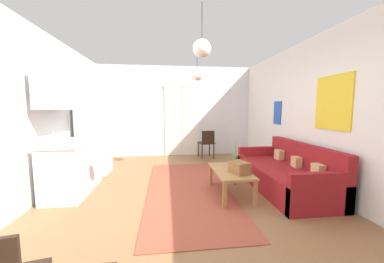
{
  "coord_description": "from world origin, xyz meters",
  "views": [
    {
      "loc": [
        -0.32,
        -3.13,
        1.45
      ],
      "look_at": [
        0.23,
        1.35,
        0.97
      ],
      "focal_mm": 20.24,
      "sensor_mm": 36.0,
      "label": 1
    }
  ],
  "objects_px": {
    "handbag": "(239,167)",
    "pendant_lamp_far": "(197,74)",
    "coffee_table": "(231,173)",
    "couch": "(287,175)",
    "accent_chair": "(207,142)",
    "pendant_lamp_near": "(202,48)",
    "bamboo_vase": "(235,161)",
    "refrigerator": "(94,135)"
  },
  "relations": [
    {
      "from": "handbag",
      "to": "bamboo_vase",
      "type": "bearing_deg",
      "value": 83.33
    },
    {
      "from": "pendant_lamp_far",
      "to": "accent_chair",
      "type": "bearing_deg",
      "value": 69.72
    },
    {
      "from": "coffee_table",
      "to": "pendant_lamp_near",
      "type": "height_order",
      "value": "pendant_lamp_near"
    },
    {
      "from": "couch",
      "to": "pendant_lamp_far",
      "type": "xyz_separation_m",
      "value": [
        -1.45,
        1.31,
        1.95
      ]
    },
    {
      "from": "bamboo_vase",
      "to": "pendant_lamp_far",
      "type": "distance_m",
      "value": 2.18
    },
    {
      "from": "couch",
      "to": "bamboo_vase",
      "type": "bearing_deg",
      "value": -178.6
    },
    {
      "from": "coffee_table",
      "to": "pendant_lamp_near",
      "type": "xyz_separation_m",
      "value": [
        -0.62,
        -0.71,
        1.81
      ]
    },
    {
      "from": "pendant_lamp_far",
      "to": "couch",
      "type": "bearing_deg",
      "value": -41.99
    },
    {
      "from": "couch",
      "to": "handbag",
      "type": "distance_m",
      "value": 1.09
    },
    {
      "from": "bamboo_vase",
      "to": "refrigerator",
      "type": "distance_m",
      "value": 3.16
    },
    {
      "from": "couch",
      "to": "handbag",
      "type": "bearing_deg",
      "value": -161.8
    },
    {
      "from": "handbag",
      "to": "pendant_lamp_near",
      "type": "relative_size",
      "value": 0.55
    },
    {
      "from": "bamboo_vase",
      "to": "handbag",
      "type": "xyz_separation_m",
      "value": [
        -0.04,
        -0.31,
        -0.03
      ]
    },
    {
      "from": "refrigerator",
      "to": "pendant_lamp_near",
      "type": "relative_size",
      "value": 2.63
    },
    {
      "from": "coffee_table",
      "to": "bamboo_vase",
      "type": "xyz_separation_m",
      "value": [
        0.12,
        0.11,
        0.18
      ]
    },
    {
      "from": "pendant_lamp_far",
      "to": "refrigerator",
      "type": "bearing_deg",
      "value": 176.36
    },
    {
      "from": "handbag",
      "to": "accent_chair",
      "type": "height_order",
      "value": "accent_chair"
    },
    {
      "from": "accent_chair",
      "to": "pendant_lamp_near",
      "type": "height_order",
      "value": "pendant_lamp_near"
    },
    {
      "from": "coffee_table",
      "to": "pendant_lamp_far",
      "type": "xyz_separation_m",
      "value": [
        -0.36,
        1.44,
        1.83
      ]
    },
    {
      "from": "bamboo_vase",
      "to": "pendant_lamp_far",
      "type": "height_order",
      "value": "pendant_lamp_far"
    },
    {
      "from": "pendant_lamp_near",
      "to": "bamboo_vase",
      "type": "bearing_deg",
      "value": 48.18
    },
    {
      "from": "accent_chair",
      "to": "pendant_lamp_near",
      "type": "bearing_deg",
      "value": 68.09
    },
    {
      "from": "refrigerator",
      "to": "pendant_lamp_near",
      "type": "height_order",
      "value": "pendant_lamp_near"
    },
    {
      "from": "couch",
      "to": "accent_chair",
      "type": "relative_size",
      "value": 2.52
    },
    {
      "from": "accent_chair",
      "to": "coffee_table",
      "type": "bearing_deg",
      "value": 77.7
    },
    {
      "from": "coffee_table",
      "to": "accent_chair",
      "type": "distance_m",
      "value": 2.73
    },
    {
      "from": "refrigerator",
      "to": "pendant_lamp_far",
      "type": "distance_m",
      "value": 2.67
    },
    {
      "from": "bamboo_vase",
      "to": "accent_chair",
      "type": "bearing_deg",
      "value": 90.1
    },
    {
      "from": "coffee_table",
      "to": "handbag",
      "type": "height_order",
      "value": "handbag"
    },
    {
      "from": "coffee_table",
      "to": "bamboo_vase",
      "type": "relative_size",
      "value": 2.26
    },
    {
      "from": "pendant_lamp_far",
      "to": "coffee_table",
      "type": "bearing_deg",
      "value": -75.83
    },
    {
      "from": "bamboo_vase",
      "to": "pendant_lamp_far",
      "type": "relative_size",
      "value": 0.7
    },
    {
      "from": "couch",
      "to": "pendant_lamp_near",
      "type": "height_order",
      "value": "pendant_lamp_near"
    },
    {
      "from": "handbag",
      "to": "pendant_lamp_far",
      "type": "xyz_separation_m",
      "value": [
        -0.44,
        1.64,
        1.68
      ]
    },
    {
      "from": "couch",
      "to": "refrigerator",
      "type": "height_order",
      "value": "refrigerator"
    },
    {
      "from": "refrigerator",
      "to": "pendant_lamp_far",
      "type": "height_order",
      "value": "pendant_lamp_far"
    },
    {
      "from": "bamboo_vase",
      "to": "couch",
      "type": "bearing_deg",
      "value": 1.4
    },
    {
      "from": "coffee_table",
      "to": "bamboo_vase",
      "type": "bearing_deg",
      "value": 43.44
    },
    {
      "from": "couch",
      "to": "refrigerator",
      "type": "xyz_separation_m",
      "value": [
        -3.75,
        1.45,
        0.6
      ]
    },
    {
      "from": "couch",
      "to": "handbag",
      "type": "xyz_separation_m",
      "value": [
        -1.01,
        -0.33,
        0.27
      ]
    },
    {
      "from": "handbag",
      "to": "refrigerator",
      "type": "distance_m",
      "value": 3.29
    },
    {
      "from": "coffee_table",
      "to": "refrigerator",
      "type": "xyz_separation_m",
      "value": [
        -2.66,
        1.59,
        0.49
      ]
    }
  ]
}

